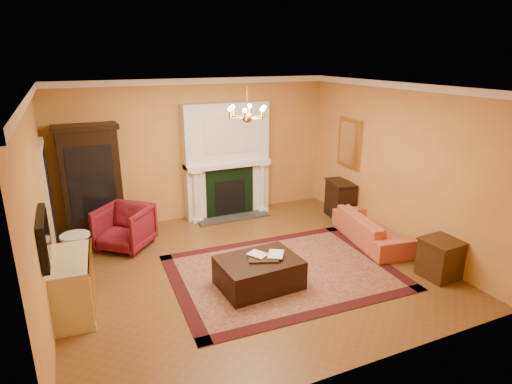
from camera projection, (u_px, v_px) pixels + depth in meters
floor at (248, 268)px, 7.27m from camera, size 6.00×5.50×0.02m
ceiling at (247, 86)px, 6.35m from camera, size 6.00×5.50×0.02m
wall_back at (198, 150)px, 9.21m from camera, size 6.00×0.02×3.00m
wall_front at (352, 254)px, 4.41m from camera, size 6.00×0.02×3.00m
wall_left at (38, 211)px, 5.64m from camera, size 0.02×5.50×3.00m
wall_right at (396, 165)px, 7.98m from camera, size 0.02×5.50×3.00m
fireplace at (227, 163)px, 9.37m from camera, size 1.90×0.70×2.50m
crown_molding at (225, 87)px, 7.20m from camera, size 6.00×5.50×0.12m
doorway at (49, 203)px, 7.28m from camera, size 0.08×1.05×2.10m
tv_panel at (44, 237)px, 5.19m from camera, size 0.09×0.95×0.58m
gilt_mirror at (350, 143)px, 9.13m from camera, size 0.06×0.76×1.05m
chandelier at (247, 114)px, 6.47m from camera, size 0.63×0.55×0.53m
oriental_rug at (283, 272)px, 7.12m from camera, size 3.72×2.85×0.01m
china_cabinet at (92, 185)px, 8.24m from camera, size 1.09×0.53×2.13m
wingback_armchair at (124, 225)px, 7.91m from camera, size 1.19×1.18×0.90m
pedestal_table at (78, 254)px, 6.74m from camera, size 0.45×0.45×0.80m
commode at (72, 286)px, 5.90m from camera, size 0.62×1.17×0.84m
coral_sofa at (371, 224)px, 8.17m from camera, size 0.84×1.96×0.74m
end_table at (440, 259)px, 6.90m from camera, size 0.56×0.56×0.61m
console_table at (340, 200)px, 9.42m from camera, size 0.53×0.77×0.80m
leather_ottoman at (259, 272)px, 6.62m from camera, size 1.26×0.95×0.45m
ottoman_tray at (263, 258)px, 6.57m from camera, size 0.55×0.50×0.03m
book_a at (253, 249)px, 6.48m from camera, size 0.20×0.13×0.29m
book_b at (268, 245)px, 6.58m from camera, size 0.21×0.15×0.32m
topiary_left at (199, 154)px, 9.01m from camera, size 0.15×0.15×0.41m
topiary_right at (255, 149)px, 9.51m from camera, size 0.16×0.16×0.42m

